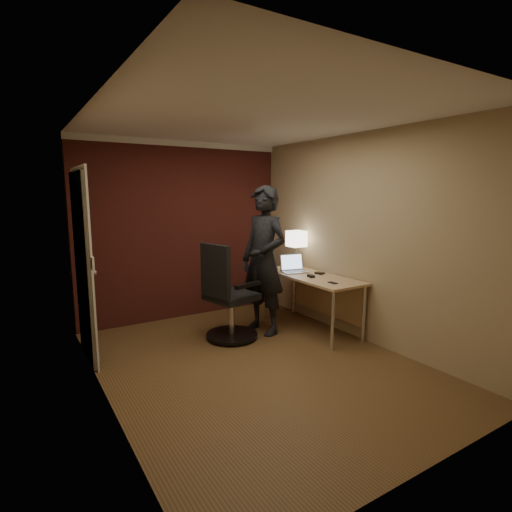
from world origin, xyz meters
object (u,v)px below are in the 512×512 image
laptop (293,267)px  office_chair (227,299)px  phone (333,283)px  wallet (320,273)px  desk_lamp (296,239)px  mouse (311,276)px  person (264,260)px  desk (315,284)px

laptop → office_chair: size_ratio=0.32×
phone → office_chair: bearing=146.4°
laptop → wallet: bearing=-57.1°
phone → wallet: bearing=66.8°
desk_lamp → laptop: (-0.17, -0.16, -0.35)m
desk_lamp → mouse: bearing=-109.2°
mouse → phone: (0.01, -0.39, -0.01)m
mouse → office_chair: (-1.03, 0.33, -0.23)m
desk_lamp → office_chair: desk_lamp is taller
wallet → person: size_ratio=0.06×
phone → person: 0.92m
phone → mouse: bearing=92.1°
desk → wallet: wallet is taller
laptop → person: size_ratio=0.20×
desk → person: bearing=158.9°
phone → laptop: bearing=89.5°
laptop → wallet: 0.38m
mouse → phone: 0.39m
desk → laptop: 0.39m
phone → person: size_ratio=0.06×
laptop → mouse: 0.42m
phone → office_chair: 1.29m
mouse → office_chair: size_ratio=0.09×
wallet → desk_lamp: bearing=94.0°
desk_lamp → mouse: 0.73m
wallet → person: bearing=161.4°
office_chair → mouse: bearing=-17.7°
desk_lamp → laptop: bearing=-136.9°
laptop → desk: bearing=-68.4°
desk → wallet: size_ratio=13.64×
phone → office_chair: size_ratio=0.10×
wallet → office_chair: size_ratio=0.09×
mouse → person: bearing=152.8°
laptop → office_chair: 1.10m
desk → office_chair: 1.22m
laptop → phone: size_ratio=3.27×
desk → mouse: size_ratio=15.00×
office_chair → person: (0.54, 0.02, 0.42)m
desk → laptop: (-0.13, 0.32, 0.19)m
office_chair → wallet: bearing=-10.1°
desk → phone: size_ratio=13.04×
phone → wallet: (0.23, 0.50, 0.01)m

